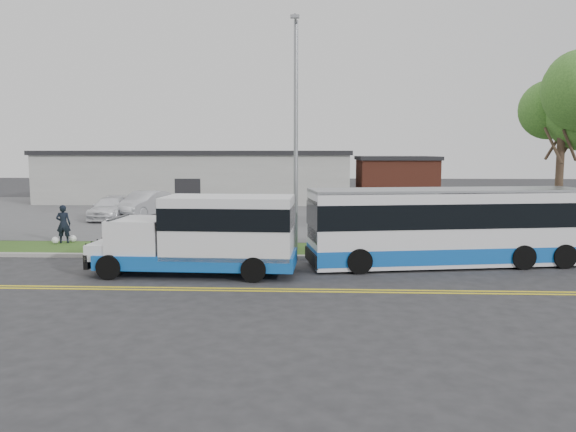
{
  "coord_description": "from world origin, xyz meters",
  "views": [
    {
      "loc": [
        3.77,
        -20.92,
        4.25
      ],
      "look_at": [
        2.7,
        2.21,
        1.6
      ],
      "focal_mm": 35.0,
      "sensor_mm": 36.0,
      "label": 1
    }
  ],
  "objects_px": {
    "parked_car_b": "(110,208)",
    "shuttle_bus": "(209,233)",
    "parked_car_a": "(145,204)",
    "tree_east": "(563,104)",
    "transit_bus": "(447,227)",
    "pedestrian": "(63,224)",
    "streetlight_near": "(296,128)"
  },
  "relations": [
    {
      "from": "shuttle_bus",
      "to": "streetlight_near",
      "type": "bearing_deg",
      "value": 59.75
    },
    {
      "from": "transit_bus",
      "to": "parked_car_a",
      "type": "bearing_deg",
      "value": 128.23
    },
    {
      "from": "shuttle_bus",
      "to": "parked_car_b",
      "type": "height_order",
      "value": "shuttle_bus"
    },
    {
      "from": "tree_east",
      "to": "transit_bus",
      "type": "height_order",
      "value": "tree_east"
    },
    {
      "from": "streetlight_near",
      "to": "parked_car_a",
      "type": "xyz_separation_m",
      "value": [
        -10.06,
        11.74,
        -4.31
      ]
    },
    {
      "from": "pedestrian",
      "to": "tree_east",
      "type": "bearing_deg",
      "value": 167.7
    },
    {
      "from": "shuttle_bus",
      "to": "pedestrian",
      "type": "relative_size",
      "value": 4.12
    },
    {
      "from": "tree_east",
      "to": "parked_car_b",
      "type": "height_order",
      "value": "tree_east"
    },
    {
      "from": "tree_east",
      "to": "parked_car_a",
      "type": "xyz_separation_m",
      "value": [
        -21.06,
        11.47,
        -5.28
      ]
    },
    {
      "from": "tree_east",
      "to": "streetlight_near",
      "type": "xyz_separation_m",
      "value": [
        -11.0,
        -0.27,
        -0.97
      ]
    },
    {
      "from": "parked_car_a",
      "to": "parked_car_b",
      "type": "height_order",
      "value": "parked_car_a"
    },
    {
      "from": "transit_bus",
      "to": "parked_car_b",
      "type": "bearing_deg",
      "value": 133.94
    },
    {
      "from": "shuttle_bus",
      "to": "parked_car_b",
      "type": "bearing_deg",
      "value": 122.84
    },
    {
      "from": "tree_east",
      "to": "pedestrian",
      "type": "relative_size",
      "value": 4.75
    },
    {
      "from": "streetlight_near",
      "to": "parked_car_a",
      "type": "relative_size",
      "value": 1.9
    },
    {
      "from": "transit_bus",
      "to": "pedestrian",
      "type": "xyz_separation_m",
      "value": [
        -16.45,
        3.82,
        -0.48
      ]
    },
    {
      "from": "streetlight_near",
      "to": "parked_car_b",
      "type": "relative_size",
      "value": 2.05
    },
    {
      "from": "streetlight_near",
      "to": "transit_bus",
      "type": "relative_size",
      "value": 0.89
    },
    {
      "from": "shuttle_bus",
      "to": "transit_bus",
      "type": "bearing_deg",
      "value": 14.91
    },
    {
      "from": "transit_bus",
      "to": "parked_car_a",
      "type": "distance_m",
      "value": 21.34
    },
    {
      "from": "parked_car_b",
      "to": "shuttle_bus",
      "type": "bearing_deg",
      "value": -62.57
    },
    {
      "from": "tree_east",
      "to": "pedestrian",
      "type": "xyz_separation_m",
      "value": [
        -21.67,
        1.0,
        -5.23
      ]
    },
    {
      "from": "shuttle_bus",
      "to": "transit_bus",
      "type": "height_order",
      "value": "transit_bus"
    },
    {
      "from": "pedestrian",
      "to": "parked_car_a",
      "type": "xyz_separation_m",
      "value": [
        0.61,
        10.47,
        -0.05
      ]
    },
    {
      "from": "pedestrian",
      "to": "parked_car_b",
      "type": "bearing_deg",
      "value": -92.31
    },
    {
      "from": "parked_car_a",
      "to": "parked_car_b",
      "type": "relative_size",
      "value": 1.08
    },
    {
      "from": "shuttle_bus",
      "to": "transit_bus",
      "type": "distance_m",
      "value": 8.86
    },
    {
      "from": "tree_east",
      "to": "shuttle_bus",
      "type": "xyz_separation_m",
      "value": [
        -13.85,
        -4.82,
        -4.74
      ]
    },
    {
      "from": "shuttle_bus",
      "to": "parked_car_a",
      "type": "xyz_separation_m",
      "value": [
        -7.21,
        16.29,
        -0.54
      ]
    },
    {
      "from": "streetlight_near",
      "to": "transit_bus",
      "type": "bearing_deg",
      "value": -23.78
    },
    {
      "from": "tree_east",
      "to": "parked_car_b",
      "type": "relative_size",
      "value": 1.8
    },
    {
      "from": "tree_east",
      "to": "transit_bus",
      "type": "distance_m",
      "value": 7.6
    }
  ]
}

